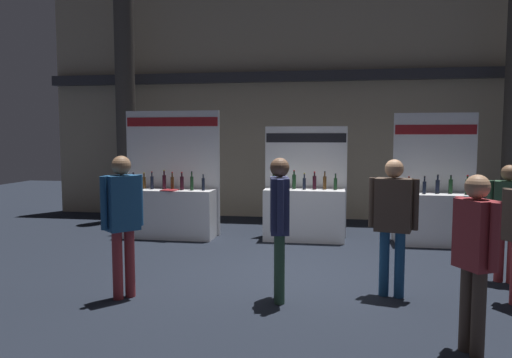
# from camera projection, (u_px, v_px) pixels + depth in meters

# --- Properties ---
(ground_plane) EXTENTS (26.33, 26.33, 0.00)m
(ground_plane) POSITION_uv_depth(u_px,v_px,m) (292.00, 275.00, 6.92)
(ground_plane) COLOR black
(hall_colonnade) EXTENTS (13.16, 1.29, 6.23)m
(hall_colonnade) POSITION_uv_depth(u_px,v_px,m) (310.00, 91.00, 11.52)
(hall_colonnade) COLOR tan
(hall_colonnade) RESTS_ON ground_plane
(exhibitor_booth_0) EXTENTS (1.96, 0.71, 2.52)m
(exhibitor_booth_0) POSITION_uv_depth(u_px,v_px,m) (169.00, 207.00, 9.52)
(exhibitor_booth_0) COLOR white
(exhibitor_booth_0) RESTS_ON ground_plane
(exhibitor_booth_1) EXTENTS (1.62, 0.66, 2.20)m
(exhibitor_booth_1) POSITION_uv_depth(u_px,v_px,m) (304.00, 210.00, 9.26)
(exhibitor_booth_1) COLOR white
(exhibitor_booth_1) RESTS_ON ground_plane
(exhibitor_booth_2) EXTENTS (1.52, 0.66, 2.45)m
(exhibitor_booth_2) POSITION_uv_depth(u_px,v_px,m) (436.00, 212.00, 8.86)
(exhibitor_booth_2) COLOR white
(exhibitor_booth_2) RESTS_ON ground_plane
(visitor_0) EXTENTS (0.44, 0.45, 1.77)m
(visitor_0) POSITION_uv_depth(u_px,v_px,m) (122.00, 213.00, 5.84)
(visitor_0) COLOR maroon
(visitor_0) RESTS_ON ground_plane
(visitor_2) EXTENTS (0.49, 0.32, 1.62)m
(visitor_2) POSITION_uv_depth(u_px,v_px,m) (508.00, 214.00, 6.49)
(visitor_2) COLOR maroon
(visitor_2) RESTS_ON ground_plane
(visitor_3) EXTENTS (0.59, 0.36, 1.72)m
(visitor_3) POSITION_uv_depth(u_px,v_px,m) (393.00, 214.00, 5.90)
(visitor_3) COLOR navy
(visitor_3) RESTS_ON ground_plane
(visitor_5) EXTENTS (0.27, 0.56, 1.75)m
(visitor_5) POSITION_uv_depth(u_px,v_px,m) (279.00, 216.00, 5.73)
(visitor_5) COLOR #33563D
(visitor_5) RESTS_ON ground_plane
(visitor_6) EXTENTS (0.36, 0.46, 1.66)m
(visitor_6) POSITION_uv_depth(u_px,v_px,m) (475.00, 250.00, 4.32)
(visitor_6) COLOR #47382D
(visitor_6) RESTS_ON ground_plane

